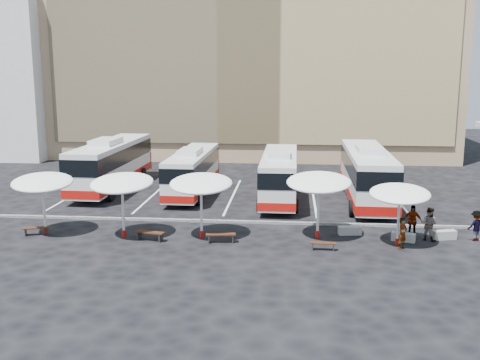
# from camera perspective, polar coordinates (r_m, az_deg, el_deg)

# --- Properties ---
(ground) EXTENTS (120.00, 120.00, 0.00)m
(ground) POSITION_cam_1_polar(r_m,az_deg,el_deg) (34.26, -2.13, -4.55)
(ground) COLOR black
(ground) RESTS_ON ground
(sandstone_building) EXTENTS (42.00, 18.25, 29.60)m
(sandstone_building) POSITION_cam_1_polar(r_m,az_deg,el_deg) (64.81, 1.52, 14.09)
(sandstone_building) COLOR tan
(sandstone_building) RESTS_ON ground
(apartment_block) EXTENTS (14.00, 14.00, 18.00)m
(apartment_block) POSITION_cam_1_polar(r_m,az_deg,el_deg) (68.77, -23.11, 10.03)
(apartment_block) COLOR silver
(apartment_block) RESTS_ON ground
(curb_divider) EXTENTS (34.00, 0.25, 0.15)m
(curb_divider) POSITION_cam_1_polar(r_m,az_deg,el_deg) (34.71, -2.03, -4.21)
(curb_divider) COLOR black
(curb_divider) RESTS_ON ground
(bay_lines) EXTENTS (24.15, 12.00, 0.01)m
(bay_lines) POSITION_cam_1_polar(r_m,az_deg,el_deg) (41.96, -0.73, -1.61)
(bay_lines) COLOR white
(bay_lines) RESTS_ON ground
(bus_0) EXTENTS (3.28, 13.00, 4.10)m
(bus_0) POSITION_cam_1_polar(r_m,az_deg,el_deg) (45.23, -12.90, 1.74)
(bus_0) COLOR silver
(bus_0) RESTS_ON ground
(bus_1) EXTENTS (2.78, 11.21, 3.54)m
(bus_1) POSITION_cam_1_polar(r_m,az_deg,el_deg) (42.58, -4.83, 1.02)
(bus_1) COLOR silver
(bus_1) RESTS_ON ground
(bus_2) EXTENTS (2.77, 11.60, 3.68)m
(bus_2) POSITION_cam_1_polar(r_m,az_deg,el_deg) (40.56, 4.04, 0.62)
(bus_2) COLOR silver
(bus_2) RESTS_ON ground
(bus_3) EXTENTS (3.17, 13.03, 4.12)m
(bus_3) POSITION_cam_1_polar(r_m,az_deg,el_deg) (40.66, 12.76, 0.72)
(bus_3) COLOR silver
(bus_3) RESTS_ON ground
(sunshade_0) EXTENTS (4.15, 4.18, 3.55)m
(sunshade_0) POSITION_cam_1_polar(r_m,az_deg,el_deg) (33.51, -19.43, -0.24)
(sunshade_0) COLOR silver
(sunshade_0) RESTS_ON ground
(sunshade_1) EXTENTS (3.67, 3.71, 3.64)m
(sunshade_1) POSITION_cam_1_polar(r_m,az_deg,el_deg) (31.67, -11.90, -0.33)
(sunshade_1) COLOR silver
(sunshade_1) RESTS_ON ground
(sunshade_2) EXTENTS (3.56, 3.60, 3.64)m
(sunshade_2) POSITION_cam_1_polar(r_m,az_deg,el_deg) (30.93, -3.98, -0.38)
(sunshade_2) COLOR silver
(sunshade_2) RESTS_ON ground
(sunshade_3) EXTENTS (3.99, 4.03, 3.73)m
(sunshade_3) POSITION_cam_1_polar(r_m,az_deg,el_deg) (31.11, 8.01, -0.25)
(sunshade_3) COLOR silver
(sunshade_3) RESTS_ON ground
(sunshade_4) EXTENTS (3.49, 3.53, 3.32)m
(sunshade_4) POSITION_cam_1_polar(r_m,az_deg,el_deg) (30.76, 15.93, -1.36)
(sunshade_4) COLOR silver
(sunshade_4) RESTS_ON ground
(wood_bench_0) EXTENTS (1.52, 0.80, 0.45)m
(wood_bench_0) POSITION_cam_1_polar(r_m,az_deg,el_deg) (34.06, -19.99, -4.71)
(wood_bench_0) COLOR black
(wood_bench_0) RESTS_ON ground
(wood_bench_1) EXTENTS (1.73, 0.84, 0.51)m
(wood_bench_1) POSITION_cam_1_polar(r_m,az_deg,el_deg) (31.39, -9.14, -5.41)
(wood_bench_1) COLOR black
(wood_bench_1) RESTS_ON ground
(wood_bench_2) EXTENTS (1.66, 0.65, 0.50)m
(wood_bench_2) POSITION_cam_1_polar(r_m,az_deg,el_deg) (30.67, -1.97, -5.69)
(wood_bench_2) COLOR black
(wood_bench_2) RESTS_ON ground
(wood_bench_3) EXTENTS (1.35, 0.40, 0.41)m
(wood_bench_3) POSITION_cam_1_polar(r_m,az_deg,el_deg) (29.72, 8.45, -6.49)
(wood_bench_3) COLOR black
(wood_bench_3) RESTS_ON ground
(conc_bench_0) EXTENTS (1.34, 0.60, 0.49)m
(conc_bench_0) POSITION_cam_1_polar(r_m,az_deg,el_deg) (32.73, 11.09, -5.06)
(conc_bench_0) COLOR gray
(conc_bench_0) RESTS_ON ground
(conc_bench_1) EXTENTS (1.33, 0.82, 0.47)m
(conc_bench_1) POSITION_cam_1_polar(r_m,az_deg,el_deg) (32.19, 16.27, -5.59)
(conc_bench_1) COLOR gray
(conc_bench_1) RESTS_ON ground
(conc_bench_2) EXTENTS (1.39, 0.77, 0.50)m
(conc_bench_2) POSITION_cam_1_polar(r_m,az_deg,el_deg) (33.27, 20.03, -5.26)
(conc_bench_2) COLOR gray
(conc_bench_2) RESTS_ON ground
(passenger_0) EXTENTS (0.72, 0.72, 1.68)m
(passenger_0) POSITION_cam_1_polar(r_m,az_deg,el_deg) (30.68, 16.20, -5.23)
(passenger_0) COLOR black
(passenger_0) RESTS_ON ground
(passenger_1) EXTENTS (1.15, 1.11, 1.87)m
(passenger_1) POSITION_cam_1_polar(r_m,az_deg,el_deg) (32.56, 18.69, -4.27)
(passenger_1) COLOR black
(passenger_1) RESTS_ON ground
(passenger_2) EXTENTS (1.17, 0.75, 1.86)m
(passenger_2) POSITION_cam_1_polar(r_m,az_deg,el_deg) (32.90, 17.08, -4.03)
(passenger_2) COLOR black
(passenger_2) RESTS_ON ground
(passenger_3) EXTENTS (1.24, 0.95, 1.69)m
(passenger_3) POSITION_cam_1_polar(r_m,az_deg,el_deg) (33.49, 22.84, -4.30)
(passenger_3) COLOR black
(passenger_3) RESTS_ON ground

